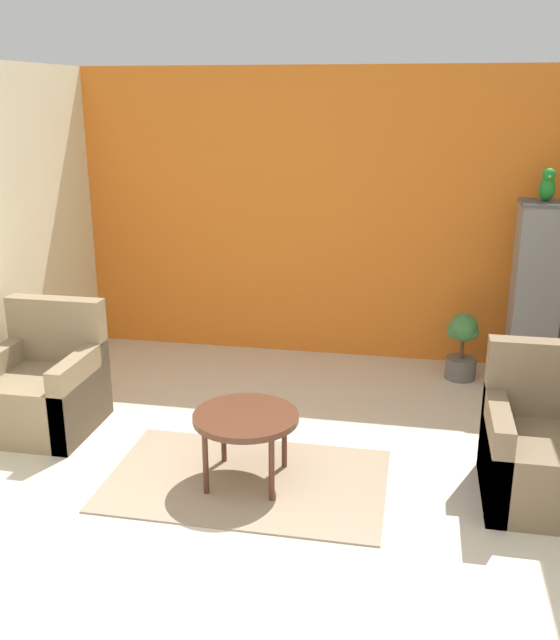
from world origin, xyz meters
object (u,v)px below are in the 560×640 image
(armchair_right, at_px, (548,453))
(parrot, at_px, (547,186))
(coffee_table, at_px, (246,421))
(potted_plant, at_px, (462,344))
(armchair_left, at_px, (44,389))
(birdcage, at_px, (535,298))

(armchair_right, relative_size, parrot, 3.46)
(coffee_table, bearing_deg, potted_plant, 55.28)
(potted_plant, bearing_deg, coffee_table, -124.72)
(parrot, distance_m, potted_plant, 1.46)
(coffee_table, bearing_deg, parrot, 46.00)
(potted_plant, bearing_deg, armchair_left, -152.87)
(armchair_left, xyz_separation_m, armchair_right, (3.46, -0.31, 0.00))
(coffee_table, height_order, potted_plant, potted_plant)
(coffee_table, relative_size, parrot, 2.50)
(armchair_left, height_order, potted_plant, armchair_left)
(armchair_left, bearing_deg, birdcage, 23.34)
(armchair_right, xyz_separation_m, parrot, (0.13, 1.86, 1.37))
(armchair_right, height_order, parrot, parrot)
(coffee_table, height_order, armchair_right, armchair_right)
(armchair_left, distance_m, potted_plant, 3.42)
(armchair_left, distance_m, birdcage, 3.93)
(coffee_table, xyz_separation_m, parrot, (1.96, 2.02, 1.25))
(coffee_table, distance_m, birdcage, 2.83)
(armchair_left, xyz_separation_m, birdcage, (3.59, 1.55, 0.46))
(armchair_left, bearing_deg, armchair_right, -5.17)
(birdcage, relative_size, parrot, 5.85)
(armchair_left, xyz_separation_m, potted_plant, (3.04, 1.56, 0.01))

